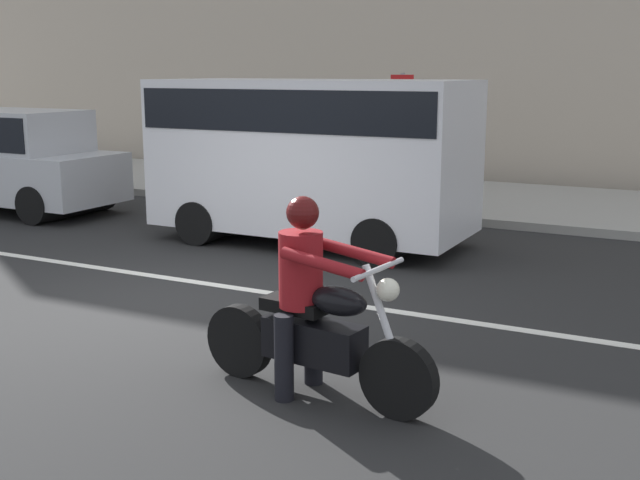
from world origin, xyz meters
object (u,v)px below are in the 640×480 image
motorcycle_with_rider_crimson (313,316)px  parked_van_white (311,150)px  street_sign_post (402,122)px  parked_hatchback_silver (17,160)px

motorcycle_with_rider_crimson → parked_van_white: bearing=118.0°
motorcycle_with_rider_crimson → parked_van_white: (-2.62, 4.93, 0.72)m
street_sign_post → motorcycle_with_rider_crimson: bearing=-72.6°
parked_van_white → street_sign_post: street_sign_post is taller
motorcycle_with_rider_crimson → parked_hatchback_silver: (-8.48, 4.85, 0.29)m
motorcycle_with_rider_crimson → parked_hatchback_silver: bearing=150.3°
parked_hatchback_silver → street_sign_post: street_sign_post is taller
parked_van_white → parked_hatchback_silver: parked_van_white is taller
parked_hatchback_silver → parked_van_white: bearing=0.8°
parked_van_white → street_sign_post: bearing=91.4°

